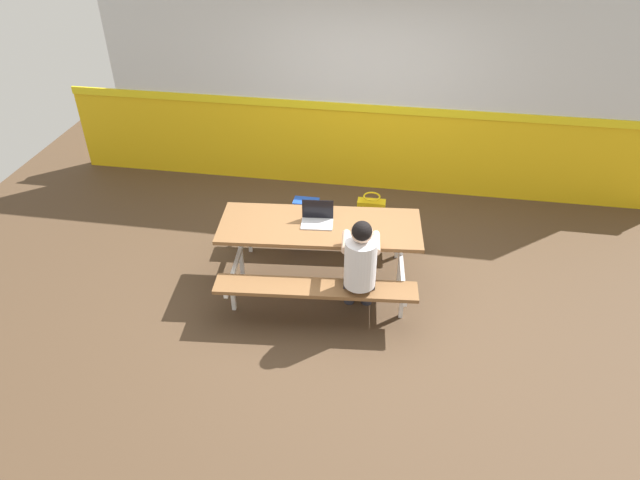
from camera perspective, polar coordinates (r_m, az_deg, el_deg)
name	(u,v)px	position (r m, az deg, el deg)	size (l,w,h in m)	color
ground_plane	(339,284)	(6.26, 1.92, -4.39)	(10.00, 10.00, 0.02)	#4C3826
accent_backdrop	(365,99)	(7.55, 4.45, 13.79)	(8.00, 0.14, 2.60)	yellow
picnic_table_main	(320,238)	(5.93, 0.00, 0.21)	(2.12, 1.73, 0.74)	brown
student_nearer	(360,262)	(5.39, 4.01, -2.18)	(0.39, 0.54, 1.21)	#2D2D38
laptop_silver	(317,219)	(5.85, -0.27, 2.12)	(0.34, 0.25, 0.22)	silver
backpack_dark	(306,216)	(6.96, -1.36, 2.40)	(0.30, 0.22, 0.44)	#1E47B2
tote_bag_bright	(371,213)	(7.09, 5.07, 2.73)	(0.34, 0.21, 0.43)	yellow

